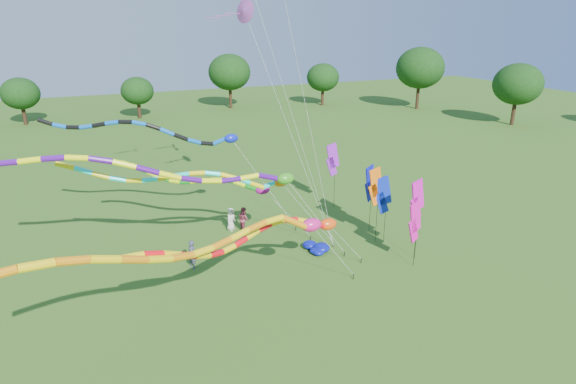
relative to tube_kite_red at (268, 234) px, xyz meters
name	(u,v)px	position (x,y,z in m)	size (l,w,h in m)	color
ground	(328,291)	(3.43, 0.26, -3.96)	(160.00, 160.00, 0.00)	#2F5917
tree_ring	(400,234)	(3.64, -4.95, 1.43)	(120.80, 118.75, 9.59)	#382314
tube_kite_red	(268,234)	(0.00, 0.00, 0.00)	(12.96, 5.10, 6.07)	black
tube_kite_orange	(214,241)	(-3.01, -1.88, 1.05)	(16.40, 5.61, 7.24)	black
tube_kite_purple	(177,172)	(-3.09, 4.67, 2.07)	(17.94, 3.15, 8.05)	black
tube_kite_blue	(163,133)	(-2.86, 9.61, 3.07)	(14.27, 3.91, 8.52)	black
tube_kite_cyan	(205,179)	(-1.54, 5.32, 1.33)	(14.54, 1.95, 7.27)	black
tube_kite_green	(206,180)	(-0.65, 8.77, 0.06)	(11.71, 5.14, 5.99)	black
delta_kite_high_c	(244,11)	(2.06, 8.60, 9.83)	(6.13, 5.24, 14.87)	black
banner_pole_violet	(333,160)	(9.19, 10.62, -0.22)	(1.16, 0.18, 5.01)	black
banner_pole_orange	(376,187)	(8.71, 4.27, -0.23)	(1.16, 0.19, 4.99)	black
banner_pole_magenta_b	(417,200)	(9.60, 1.41, -0.25)	(1.16, 0.29, 4.98)	black
banner_pole_magenta_a	(415,222)	(8.94, 0.65, -1.17)	(1.13, 0.43, 4.04)	black
banner_pole_blue_b	(370,184)	(9.39, 5.93, -0.61)	(1.09, 0.56, 4.61)	black
banner_pole_blue_a	(383,195)	(9.26, 4.21, -0.83)	(1.16, 0.24, 4.39)	black
blue_nylon_heap	(315,248)	(4.79, 4.57, -3.73)	(1.29, 1.66, 0.49)	#0B1396
person_a	(231,219)	(1.11, 9.74, -3.17)	(0.77, 0.50, 1.57)	beige
person_b	(192,255)	(-2.49, 5.52, -3.12)	(0.61, 0.40, 1.67)	#3D3F56
person_c	(244,219)	(1.85, 9.25, -3.12)	(0.82, 0.64, 1.68)	#8D3344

